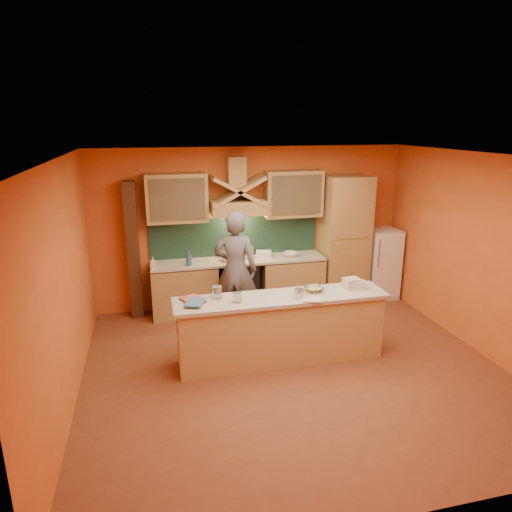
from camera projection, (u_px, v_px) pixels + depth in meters
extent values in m
cube|color=brown|center=(294.00, 369.00, 6.13)|extent=(5.50, 5.00, 0.01)
cube|color=white|center=(299.00, 157.00, 5.34)|extent=(5.50, 5.00, 0.01)
cube|color=orange|center=(252.00, 227.00, 8.07)|extent=(5.50, 0.02, 2.80)
cube|color=orange|center=(402.00, 372.00, 3.41)|extent=(5.50, 0.02, 2.80)
cube|color=orange|center=(64.00, 288.00, 5.12)|extent=(0.02, 5.00, 2.80)
cube|color=orange|center=(484.00, 256.00, 6.35)|extent=(0.02, 5.00, 2.80)
cube|color=tan|center=(185.00, 290.00, 7.79)|extent=(1.10, 0.60, 0.86)
cube|color=tan|center=(291.00, 282.00, 8.21)|extent=(1.10, 0.60, 0.86)
cube|color=beige|center=(239.00, 260.00, 7.87)|extent=(3.00, 0.62, 0.04)
cube|color=black|center=(239.00, 285.00, 7.99)|extent=(0.60, 0.58, 0.90)
cube|color=#173228|center=(235.00, 237.00, 8.03)|extent=(3.00, 0.03, 0.70)
cube|color=tan|center=(238.00, 207.00, 7.65)|extent=(0.92, 0.50, 0.24)
cube|color=tan|center=(236.00, 172.00, 7.58)|extent=(0.30, 0.30, 0.50)
cube|color=tan|center=(177.00, 198.00, 7.45)|extent=(1.00, 0.35, 0.80)
cube|color=tan|center=(293.00, 194.00, 7.89)|extent=(1.00, 0.35, 0.80)
cube|color=tan|center=(344.00, 240.00, 8.23)|extent=(0.80, 0.60, 2.30)
cube|color=white|center=(380.00, 263.00, 8.54)|extent=(0.58, 0.60, 1.30)
cube|color=#472816|center=(133.00, 251.00, 7.54)|extent=(0.20, 0.30, 2.30)
cube|color=tan|center=(281.00, 330.00, 6.27)|extent=(2.80, 0.55, 0.88)
cube|color=beige|center=(281.00, 298.00, 6.13)|extent=(2.90, 0.62, 0.05)
imported|color=slate|center=(236.00, 269.00, 7.25)|extent=(0.81, 0.68, 1.88)
cylinder|color=silver|center=(230.00, 257.00, 7.79)|extent=(0.32, 0.32, 0.14)
cylinder|color=#BBBAC2|center=(247.00, 256.00, 7.91)|extent=(0.21, 0.21, 0.12)
imported|color=beige|center=(153.00, 263.00, 7.30)|extent=(0.11, 0.11, 0.21)
imported|color=#315387|center=(189.00, 258.00, 7.49)|extent=(0.14, 0.14, 0.26)
imported|color=silver|center=(290.00, 254.00, 8.01)|extent=(0.30, 0.30, 0.08)
cube|color=white|center=(264.00, 254.00, 8.01)|extent=(0.31, 0.27, 0.09)
imported|color=#BC5543|center=(185.00, 302.00, 5.88)|extent=(0.36, 0.40, 0.03)
imported|color=teal|center=(187.00, 302.00, 5.84)|extent=(0.31, 0.36, 0.02)
cylinder|color=white|center=(217.00, 292.00, 6.04)|extent=(0.17, 0.17, 0.16)
cylinder|color=silver|center=(237.00, 297.00, 5.91)|extent=(0.13, 0.13, 0.13)
cube|color=silver|center=(299.00, 294.00, 6.07)|extent=(0.13, 0.13, 0.10)
imported|color=silver|center=(314.00, 289.00, 6.30)|extent=(0.27, 0.27, 0.06)
cube|color=beige|center=(311.00, 300.00, 5.99)|extent=(0.30, 0.25, 0.02)
cube|color=beige|center=(351.00, 283.00, 6.42)|extent=(0.24, 0.20, 0.14)
cube|color=beige|center=(358.00, 285.00, 6.40)|extent=(0.23, 0.21, 0.11)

